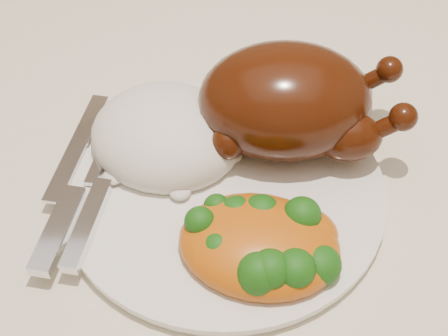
{
  "coord_description": "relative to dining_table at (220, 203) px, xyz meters",
  "views": [
    {
      "loc": [
        0.0,
        -0.39,
        1.15
      ],
      "look_at": [
        0.0,
        -0.07,
        0.8
      ],
      "focal_mm": 50.0,
      "sensor_mm": 36.0,
      "label": 1
    }
  ],
  "objects": [
    {
      "name": "dining_table",
      "position": [
        0.0,
        0.0,
        0.0
      ],
      "size": [
        1.6,
        0.9,
        0.76
      ],
      "color": "brown",
      "rests_on": "floor"
    },
    {
      "name": "tablecloth",
      "position": [
        0.0,
        0.0,
        0.07
      ],
      "size": [
        1.73,
        1.03,
        0.18
      ],
      "color": "beige",
      "rests_on": "dining_table"
    },
    {
      "name": "dinner_plate",
      "position": [
        0.0,
        -0.07,
        0.11
      ],
      "size": [
        0.31,
        0.31,
        0.01
      ],
      "primitive_type": "cylinder",
      "rotation": [
        0.0,
        0.0,
        0.29
      ],
      "color": "white",
      "rests_on": "tablecloth"
    },
    {
      "name": "roast_chicken",
      "position": [
        0.06,
        -0.02,
        0.16
      ],
      "size": [
        0.17,
        0.11,
        0.09
      ],
      "rotation": [
        0.0,
        0.0,
        0.01
      ],
      "color": "#3E1506",
      "rests_on": "dinner_plate"
    },
    {
      "name": "rice_mound",
      "position": [
        -0.04,
        -0.03,
        0.13
      ],
      "size": [
        0.15,
        0.14,
        0.07
      ],
      "rotation": [
        0.0,
        0.0,
        -0.28
      ],
      "color": "white",
      "rests_on": "dinner_plate"
    },
    {
      "name": "mac_and_cheese",
      "position": [
        0.03,
        -0.14,
        0.12
      ],
      "size": [
        0.13,
        0.11,
        0.05
      ],
      "rotation": [
        0.0,
        0.0,
        -0.21
      ],
      "color": "#C85B0C",
      "rests_on": "dinner_plate"
    },
    {
      "name": "cutlery",
      "position": [
        -0.11,
        -0.09,
        0.12
      ],
      "size": [
        0.05,
        0.19,
        0.01
      ],
      "rotation": [
        0.0,
        0.0,
        -0.18
      ],
      "color": "silver",
      "rests_on": "dinner_plate"
    }
  ]
}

